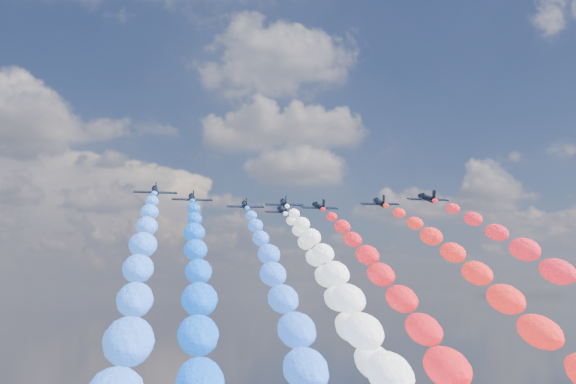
{
  "coord_description": "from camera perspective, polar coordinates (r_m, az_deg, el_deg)",
  "views": [
    {
      "loc": [
        -24.11,
        -149.88,
        83.56
      ],
      "look_at": [
        0.0,
        4.0,
        106.87
      ],
      "focal_mm": 43.52,
      "sensor_mm": 36.0,
      "label": 1
    }
  ],
  "objects": [
    {
      "name": "trail_3",
      "position": [
        95.3,
        5.75,
        -11.83
      ],
      "size": [
        6.24,
        129.07,
        57.51
      ],
      "primitive_type": null,
      "color": "white"
    },
    {
      "name": "jet_7",
      "position": [
        155.84,
        11.29,
        -0.49
      ],
      "size": [
        8.88,
        12.11,
        5.5
      ],
      "primitive_type": null,
      "rotation": [
        0.26,
        0.0,
        0.01
      ],
      "color": "black"
    },
    {
      "name": "jet_4",
      "position": [
        175.56,
        -0.45,
        -1.54
      ],
      "size": [
        9.54,
        12.58,
        5.5
      ],
      "primitive_type": null,
      "rotation": [
        0.26,
        0.0,
        0.07
      ],
      "color": "black"
    },
    {
      "name": "jet_5",
      "position": [
        167.36,
        2.54,
        -1.19
      ],
      "size": [
        9.58,
        12.61,
        5.5
      ],
      "primitive_type": null,
      "rotation": [
        0.26,
        0.0,
        0.07
      ],
      "color": "black"
    },
    {
      "name": "trail_6",
      "position": [
        98.56,
        18.9,
        -11.31
      ],
      "size": [
        6.24,
        129.07,
        57.51
      ],
      "primitive_type": null,
      "color": "red"
    },
    {
      "name": "trail_2",
      "position": [
        98.15,
        0.07,
        -11.78
      ],
      "size": [
        6.24,
        129.07,
        57.51
      ],
      "primitive_type": null,
      "color": "#2A66FB"
    },
    {
      "name": "jet_1",
      "position": [
        154.45,
        -7.83,
        -0.5
      ],
      "size": [
        9.26,
        12.39,
        5.5
      ],
      "primitive_type": null,
      "rotation": [
        0.26,
        0.0,
        0.04
      ],
      "color": "black"
    },
    {
      "name": "jet_3",
      "position": [
        161.53,
        -0.32,
        -0.93
      ],
      "size": [
        9.47,
        12.54,
        5.5
      ],
      "primitive_type": null,
      "rotation": [
        0.26,
        0.0,
        -0.06
      ],
      "color": "black"
    },
    {
      "name": "jet_0",
      "position": [
        144.85,
        -10.8,
        0.1
      ],
      "size": [
        9.54,
        12.59,
        5.5
      ],
      "primitive_type": null,
      "rotation": [
        0.26,
        0.0,
        0.07
      ],
      "color": "black"
    },
    {
      "name": "jet_2",
      "position": [
        165.12,
        -3.52,
        -1.08
      ],
      "size": [
        9.17,
        12.32,
        5.5
      ],
      "primitive_type": null,
      "rotation": [
        0.26,
        0.0,
        -0.03
      ],
      "color": "black"
    },
    {
      "name": "trail_0",
      "position": [
        77.31,
        -12.92,
        -12.45
      ],
      "size": [
        6.24,
        129.07,
        57.51
      ],
      "primitive_type": null,
      "color": "#2C6BFF"
    },
    {
      "name": "trail_4",
      "position": [
        109.32,
        4.74,
        -11.41
      ],
      "size": [
        6.24,
        129.07,
        57.51
      ],
      "primitive_type": null,
      "color": "silver"
    },
    {
      "name": "trail_1",
      "position": [
        86.94,
        -7.3,
        -12.13
      ],
      "size": [
        6.24,
        129.07,
        57.51
      ],
      "primitive_type": null,
      "color": "blue"
    },
    {
      "name": "jet_6",
      "position": [
        161.53,
        7.49,
        -0.86
      ],
      "size": [
        9.52,
        12.57,
        5.5
      ],
      "primitive_type": null,
      "rotation": [
        0.26,
        0.0,
        -0.06
      ],
      "color": "black"
    },
    {
      "name": "trail_5",
      "position": [
        102.09,
        10.17,
        -11.52
      ],
      "size": [
        6.24,
        129.07,
        57.51
      ],
      "primitive_type": null,
      "color": "red"
    }
  ]
}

